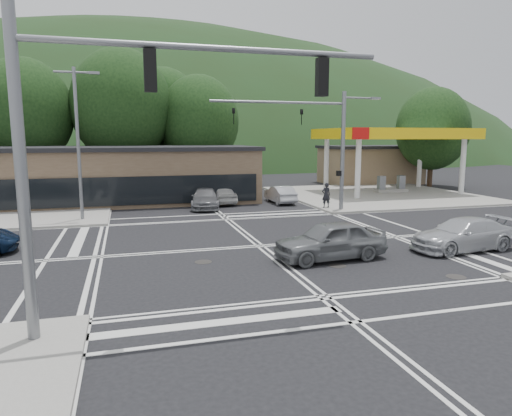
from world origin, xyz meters
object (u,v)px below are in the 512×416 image
object	(u,v)px
car_northbound	(205,198)
pedestrian	(326,195)
car_queue_a	(280,194)
car_grey_center	(330,240)
car_queue_b	(221,194)
car_silver_east	(463,234)

from	to	relation	value
car_northbound	pedestrian	bearing A→B (deg)	-11.21
car_queue_a	car_grey_center	bearing A→B (deg)	77.68
car_grey_center	car_queue_b	xyz separation A→B (m)	(-1.13, 17.01, -0.08)
car_silver_east	pedestrian	bearing A→B (deg)	-179.38
car_silver_east	car_queue_b	distance (m)	18.77
car_queue_a	car_queue_b	bearing A→B (deg)	-10.95
car_grey_center	car_queue_a	size ratio (longest dim) A/B	1.17
car_queue_a	car_queue_b	xyz separation A→B (m)	(-4.50, 0.83, 0.06)
car_northbound	pedestrian	distance (m)	8.57
car_grey_center	pedestrian	distance (m)	13.29
car_grey_center	pedestrian	bearing A→B (deg)	151.75
car_northbound	car_queue_a	bearing A→B (deg)	18.99
car_grey_center	pedestrian	size ratio (longest dim) A/B	2.72
pedestrian	car_northbound	bearing A→B (deg)	-19.60
car_queue_b	pedestrian	bearing A→B (deg)	138.92
car_grey_center	car_northbound	xyz separation A→B (m)	(-2.63, 15.20, -0.11)
car_grey_center	car_queue_a	world-z (taller)	car_grey_center
car_silver_east	car_queue_a	bearing A→B (deg)	-173.66
car_queue_a	car_northbound	bearing A→B (deg)	8.78
car_queue_b	car_northbound	distance (m)	2.35
car_grey_center	car_northbound	size ratio (longest dim) A/B	0.99
car_queue_b	car_northbound	xyz separation A→B (m)	(-1.50, -1.81, -0.03)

